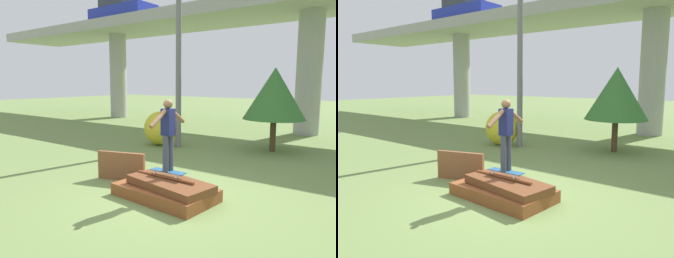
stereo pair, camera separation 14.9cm
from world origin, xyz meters
TOP-DOWN VIEW (x-y plane):
  - ground_plane at (0.00, 0.00)m, footprint 80.00×80.00m
  - scrap_pile at (0.04, -0.01)m, footprint 2.13×1.30m
  - scrap_plank_loose at (-1.59, 0.33)m, footprint 1.19×0.47m
  - skateboard at (0.03, 0.07)m, footprint 0.79×0.24m
  - skater at (0.03, 0.07)m, footprint 0.23×1.15m
  - highway_overpass at (0.00, 10.48)m, footprint 44.00×4.68m
  - car_on_overpass_mid at (-11.04, 9.85)m, footprint 4.29×1.85m
  - utility_pole at (-2.93, 4.56)m, footprint 1.30×0.20m
  - tree_behind_right at (0.12, 5.85)m, footprint 2.07×2.07m
  - bush_yellow_flowering at (-3.67, 4.46)m, footprint 1.27×1.27m

SIDE VIEW (x-z plane):
  - ground_plane at x=0.00m, z-range 0.00..0.00m
  - scrap_pile at x=0.04m, z-range -0.05..0.43m
  - scrap_plank_loose at x=-1.59m, z-range 0.00..0.69m
  - skateboard at x=0.03m, z-range 0.51..0.59m
  - bush_yellow_flowering at x=-3.67m, z-range 0.00..1.27m
  - skater at x=0.03m, z-range 0.67..2.13m
  - tree_behind_right at x=0.12m, z-range 0.55..3.40m
  - utility_pole at x=-2.93m, z-range 0.13..8.53m
  - highway_overpass at x=0.00m, z-range 2.31..8.38m
  - car_on_overpass_mid at x=-11.04m, z-range 5.93..7.41m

